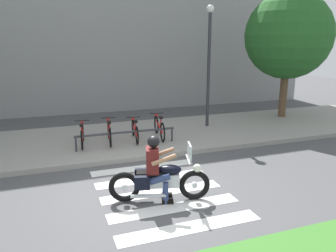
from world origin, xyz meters
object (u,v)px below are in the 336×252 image
Objects in this scene: rider at (156,164)px; tree_near_rack at (288,36)px; bicycle_0 at (82,135)px; bicycle_2 at (135,130)px; bicycle_3 at (159,127)px; street_lamp at (209,57)px; bike_rack at (126,133)px; motorcycle at (160,180)px; bicycle_1 at (109,132)px.

tree_near_rack is (7.60, 5.49, 2.74)m from rider.
rider is 4.29m from bicycle_0.
bicycle_0 reaches higher than bicycle_2.
tree_near_rack is (7.00, 1.35, 3.10)m from bicycle_2.
bicycle_0 is at bearing 179.99° from bicycle_3.
street_lamp is (4.85, 0.95, 2.30)m from bicycle_0.
bicycle_2 is 0.51× the size of bike_rack.
street_lamp is at bearing 54.30° from motorcycle.
street_lamp reaches higher than bicycle_1.
street_lamp is at bearing 11.14° from bicycle_0.
bike_rack is 8.25m from tree_near_rack.
bicycle_2 is 0.70m from bike_rack.
bicycle_0 is 0.95× the size of bicycle_1.
bicycle_0 is (-1.11, 4.13, -0.35)m from rider.
bicycle_0 is 0.34× the size of street_lamp.
motorcycle is at bearing -143.81° from tree_near_rack.
bicycle_3 is (1.45, 4.13, -0.33)m from rider.
rider is at bearing -74.99° from bicycle_0.
motorcycle reaches higher than bicycle_0.
motorcycle is 1.23× the size of bicycle_3.
tree_near_rack reaches higher than rider.
motorcycle is 0.39× the size of tree_near_rack.
street_lamp is (3.14, 0.95, 2.30)m from bicycle_2.
bicycle_1 reaches higher than bicycle_0.
rider is 9.77m from tree_near_rack.
tree_near_rack is at bearing 10.95° from bicycle_2.
rider is at bearing 161.68° from motorcycle.
motorcycle is at bearing -97.22° from bicycle_2.
bicycle_2 is at bearing 0.02° from bicycle_0.
bicycle_1 is (-0.33, 4.15, 0.03)m from motorcycle.
bicycle_0 is 0.92× the size of bicycle_3.
bicycle_1 is 0.70m from bike_rack.
bike_rack is at bearing -165.59° from tree_near_rack.
rider is 0.92× the size of bicycle_0.
tree_near_rack reaches higher than street_lamp.
street_lamp reaches higher than bike_rack.
rider is 3.59m from bike_rack.
motorcycle reaches higher than bicycle_3.
motorcycle is 4.38m from bicycle_3.
street_lamp is at bearing 22.63° from bicycle_3.
bicycle_1 is at bearing -179.94° from bicycle_2.
tree_near_rack is at bearing 36.19° from motorcycle.
bicycle_0 is 2.56m from bicycle_3.
bicycle_1 is (0.85, -0.00, 0.01)m from bicycle_0.
street_lamp is (4.00, 0.96, 2.29)m from bicycle_1.
bicycle_0 is at bearing 105.01° from rider.
rider reaches higher than bike_rack.
motorcycle is 4.17m from bicycle_1.
bike_rack is (1.28, -0.55, 0.07)m from bicycle_0.
motorcycle is 3.60m from bike_rack.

